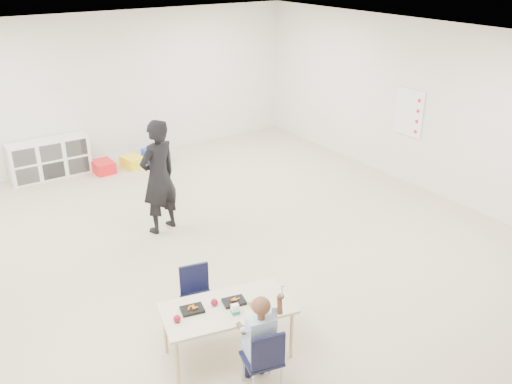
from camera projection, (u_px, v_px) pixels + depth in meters
room at (228, 161)px, 6.72m from camera, size 9.00×9.02×2.80m
table at (228, 331)px, 5.44m from camera, size 1.40×0.91×0.59m
chair_near at (262, 357)px, 5.00m from camera, size 0.41×0.39×0.71m
chair_far at (199, 300)px, 5.82m from camera, size 0.41×0.39×0.71m
child at (262, 340)px, 4.92m from camera, size 0.56×0.56×1.11m
lunch_tray_near at (234, 302)px, 5.37m from camera, size 0.25×0.20×0.03m
lunch_tray_far at (192, 310)px, 5.25m from camera, size 0.25×0.20×0.03m
milk_carton at (235, 309)px, 5.20m from camera, size 0.08×0.08×0.10m
bread_roll at (255, 302)px, 5.33m from camera, size 0.09×0.09×0.07m
apple_near at (214, 302)px, 5.33m from camera, size 0.07×0.07×0.07m
apple_far at (177, 319)px, 5.09m from camera, size 0.07×0.07×0.07m
cubby_shelf at (50, 158)px, 9.77m from camera, size 1.40×0.40×0.70m
rules_poster at (409, 112)px, 9.26m from camera, size 0.02×0.60×0.80m
adult at (159, 177)px, 7.70m from camera, size 0.70×0.56×1.68m
bin_red at (103, 167)px, 10.05m from camera, size 0.36×0.45×0.22m
bin_yellow at (133, 162)px, 10.31m from camera, size 0.41×0.48×0.20m
bin_blue at (156, 156)px, 10.54m from camera, size 0.41×0.52×0.25m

